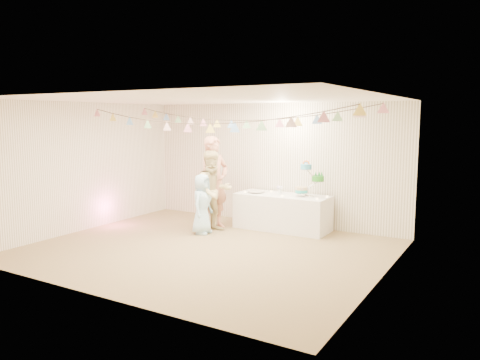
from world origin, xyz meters
The scene contains 24 objects.
floor centered at (0.00, 0.00, 0.00)m, with size 6.00×6.00×0.00m, color olive.
ceiling centered at (0.00, 0.00, 2.60)m, with size 6.00×6.00×0.00m, color white.
back_wall centered at (0.00, 2.50, 1.30)m, with size 6.00×6.00×0.00m, color white.
front_wall centered at (0.00, -2.50, 1.30)m, with size 6.00×6.00×0.00m, color white.
left_wall centered at (-3.00, 0.00, 1.30)m, with size 5.00×5.00×0.00m, color white.
right_wall centered at (3.00, 0.00, 1.30)m, with size 5.00×5.00×0.00m, color white.
table centered at (0.49, 2.03, 0.36)m, with size 1.93×0.77×0.73m, color white.
cake_stand centered at (1.04, 2.08, 1.09)m, with size 0.60×0.35×0.67m, color silver, non-canonical shape.
cake_bottom centered at (0.89, 2.02, 0.84)m, with size 0.31×0.31×0.15m, color #27B6B1, non-canonical shape.
cake_middle centered at (1.22, 2.17, 1.11)m, with size 0.27×0.27×0.22m, color #207C1B, non-canonical shape.
cake_top_tier centered at (0.98, 2.05, 1.38)m, with size 0.25×0.25×0.19m, color #42A7CF, non-canonical shape.
platter centered at (-0.10, 1.98, 0.76)m, with size 0.36×0.36×0.02m, color white.
posy centered at (0.40, 2.08, 0.84)m, with size 0.15×0.15×0.17m, color white, non-canonical shape.
person_adult_a centered at (-0.77, 1.40, 0.96)m, with size 0.70×0.46×1.92m, color tan.
person_adult_b centered at (-0.64, 1.17, 0.82)m, with size 0.80×0.62×1.64m, color #DFC989.
person_child centered at (-0.73, 0.90, 0.60)m, with size 0.58×0.38×1.19m, color #B4E5FF.
bunting_back centered at (0.00, 1.10, 2.35)m, with size 5.60×1.10×0.40m, color pink, non-canonical shape.
bunting_front centered at (0.00, -0.20, 2.32)m, with size 5.60×0.90×0.36m, color #72A5E5, non-canonical shape.
tealight_0 centered at (-0.31, 1.88, 0.74)m, with size 0.04×0.04×0.03m, color #FFD88C.
tealight_1 centered at (0.14, 2.21, 0.74)m, with size 0.04×0.04×0.03m, color #FFD88C.
tealight_2 centered at (0.59, 1.81, 0.74)m, with size 0.04×0.04×0.03m, color #FFD88C.
tealight_3 centered at (0.84, 2.25, 0.74)m, with size 0.04×0.04×0.03m, color #FFD88C.
tealight_4 centered at (1.31, 1.85, 0.74)m, with size 0.04×0.04×0.03m, color #FFD88C.
tealight_5 centered at (1.39, 2.18, 0.74)m, with size 0.04×0.04×0.03m, color #FFD88C.
Camera 1 is at (4.54, -6.55, 2.29)m, focal length 35.00 mm.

